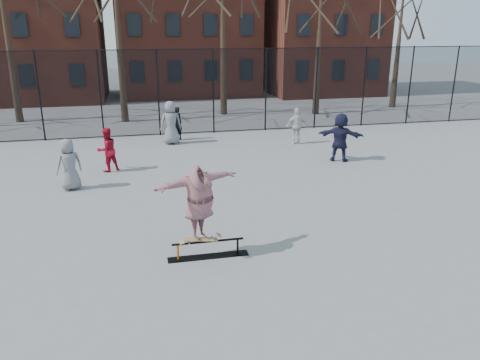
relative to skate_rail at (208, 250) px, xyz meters
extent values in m
plane|color=slate|center=(1.01, -0.27, -0.16)|extent=(100.00, 100.00, 0.00)
cube|color=black|center=(0.00, 0.00, -0.15)|extent=(1.85, 0.28, 0.01)
cylinder|color=#D45C0C|center=(-0.69, 0.00, 0.03)|extent=(0.05, 0.05, 0.38)
cylinder|color=black|center=(0.69, 0.00, 0.03)|extent=(0.05, 0.05, 0.38)
cylinder|color=black|center=(0.00, 0.00, 0.22)|extent=(1.63, 0.05, 0.05)
imported|color=#5A3990|center=(-0.17, 0.00, 1.19)|extent=(2.12, 1.37, 1.69)
imported|color=slate|center=(-3.60, 5.50, 0.67)|extent=(0.95, 0.81, 1.66)
imported|color=black|center=(0.31, 11.58, 0.60)|extent=(0.66, 0.56, 1.53)
imported|color=#A90E24|center=(-2.53, 7.28, 0.63)|extent=(0.97, 0.92, 1.58)
imported|color=beige|center=(5.42, 9.72, 0.64)|extent=(0.94, 0.40, 1.59)
imported|color=#1B1B36|center=(6.15, 6.76, 0.78)|extent=(1.79, 1.33, 1.87)
imported|color=slate|center=(0.01, 10.89, 0.79)|extent=(1.00, 0.72, 1.90)
cylinder|color=black|center=(-5.59, 12.73, 1.84)|extent=(0.07, 0.07, 4.00)
cylinder|color=black|center=(-2.99, 12.73, 1.84)|extent=(0.07, 0.07, 4.00)
cylinder|color=black|center=(-0.39, 12.73, 1.84)|extent=(0.07, 0.07, 4.00)
cylinder|color=black|center=(2.21, 12.73, 1.84)|extent=(0.07, 0.07, 4.00)
cylinder|color=black|center=(4.81, 12.73, 1.84)|extent=(0.07, 0.07, 4.00)
cylinder|color=black|center=(7.41, 12.73, 1.84)|extent=(0.07, 0.07, 4.00)
cylinder|color=black|center=(10.01, 12.73, 1.84)|extent=(0.07, 0.07, 4.00)
cylinder|color=black|center=(12.61, 12.73, 1.84)|extent=(0.07, 0.07, 4.00)
cylinder|color=black|center=(15.21, 12.73, 1.84)|extent=(0.07, 0.07, 4.00)
cube|color=black|center=(1.01, 12.73, 1.84)|extent=(34.00, 0.01, 4.00)
cylinder|color=black|center=(1.01, 12.73, 3.80)|extent=(34.00, 0.04, 0.04)
cone|color=black|center=(-7.49, 17.53, 2.15)|extent=(0.40, 0.40, 4.62)
cone|color=black|center=(-1.99, 16.23, 2.15)|extent=(0.40, 0.40, 4.62)
cone|color=black|center=(3.51, 17.53, 2.15)|extent=(0.40, 0.40, 4.62)
cone|color=black|center=(9.01, 16.23, 2.15)|extent=(0.40, 0.40, 4.62)
cone|color=black|center=(14.51, 17.53, 2.15)|extent=(0.40, 0.40, 4.62)
cube|color=maroon|center=(-7.99, 25.73, 5.84)|extent=(9.00, 7.00, 12.00)
cube|color=maroon|center=(2.51, 25.73, 6.34)|extent=(10.00, 7.00, 13.00)
cube|color=maroon|center=(12.51, 25.73, 5.34)|extent=(8.00, 7.00, 11.00)
camera|label=1|loc=(-1.33, -9.51, 4.89)|focal=35.00mm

